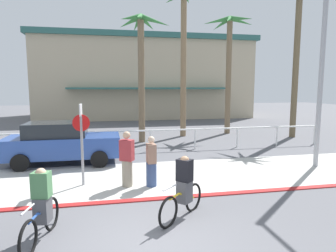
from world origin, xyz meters
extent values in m
plane|color=#5B5B60|center=(0.00, 10.00, 0.00)|extent=(80.00, 80.00, 0.00)
cube|color=beige|center=(0.00, 4.20, 0.01)|extent=(44.00, 4.00, 0.02)
cube|color=maroon|center=(0.00, 2.20, 0.01)|extent=(44.00, 0.24, 0.03)
cube|color=#BCAD8E|center=(2.96, 26.94, 3.81)|extent=(21.06, 9.87, 7.63)
cube|color=#2D605B|center=(2.96, 26.94, 7.88)|extent=(21.66, 10.47, 0.50)
cube|color=#2D605B|center=(2.96, 21.50, 3.00)|extent=(14.74, 1.20, 0.16)
cylinder|color=white|center=(0.00, 8.50, 1.00)|extent=(20.24, 0.08, 0.08)
cylinder|color=white|center=(-3.37, 8.50, 0.50)|extent=(0.08, 0.08, 1.00)
cylinder|color=white|center=(-1.12, 8.50, 0.50)|extent=(0.08, 0.08, 1.00)
cylinder|color=white|center=(1.12, 8.50, 0.50)|extent=(0.08, 0.08, 1.00)
cylinder|color=white|center=(3.37, 8.50, 0.50)|extent=(0.08, 0.08, 1.00)
cylinder|color=white|center=(5.62, 8.50, 0.50)|extent=(0.08, 0.08, 1.00)
cylinder|color=white|center=(7.87, 8.50, 0.50)|extent=(0.08, 0.08, 1.00)
cylinder|color=white|center=(10.12, 8.50, 0.50)|extent=(0.08, 0.08, 1.00)
cylinder|color=gray|center=(-1.66, 3.80, 1.10)|extent=(0.08, 0.08, 2.20)
cube|color=white|center=(-1.66, 3.80, 2.38)|extent=(0.04, 0.56, 0.36)
cylinder|color=red|center=(-1.66, 3.80, 1.98)|extent=(0.52, 0.03, 0.52)
cylinder|color=#9EA0A5|center=(7.04, 4.38, 3.75)|extent=(0.18, 0.18, 7.50)
cylinder|color=#756047|center=(0.99, 11.00, 3.43)|extent=(0.36, 0.36, 6.86)
cone|color=#387F3D|center=(1.78, 11.00, 6.65)|extent=(1.67, 0.32, 0.73)
cone|color=#387F3D|center=(1.42, 11.55, 6.62)|extent=(1.19, 1.38, 0.77)
cone|color=#387F3D|center=(0.85, 11.60, 6.59)|extent=(0.62, 1.41, 0.84)
cone|color=#387F3D|center=(0.43, 11.27, 6.60)|extent=(1.36, 0.88, 0.81)
cone|color=#387F3D|center=(0.43, 10.73, 6.71)|extent=(1.32, 0.86, 0.61)
cone|color=#387F3D|center=(0.82, 10.26, 6.67)|extent=(0.67, 1.62, 0.68)
cone|color=#387F3D|center=(1.38, 10.50, 6.65)|extent=(1.10, 1.27, 0.73)
cylinder|color=#846B4C|center=(3.77, 12.53, 4.36)|extent=(0.36, 0.36, 8.72)
cylinder|color=#756047|center=(6.97, 13.06, 3.74)|extent=(0.36, 0.36, 7.49)
cone|color=#387F3D|center=(7.75, 13.06, 7.31)|extent=(1.63, 0.32, 0.67)
cone|color=#387F3D|center=(7.39, 13.78, 7.32)|extent=(1.14, 1.66, 0.64)
cone|color=#387F3D|center=(6.62, 13.66, 7.21)|extent=(1.03, 1.46, 0.85)
cone|color=#387F3D|center=(6.08, 13.06, 7.27)|extent=(1.85, 0.32, 0.75)
cone|color=#387F3D|center=(6.64, 12.48, 7.26)|extent=(0.99, 1.40, 0.76)
cone|color=#387F3D|center=(7.40, 12.32, 7.33)|extent=(1.16, 1.69, 0.63)
cylinder|color=brown|center=(10.37, 10.84, 4.58)|extent=(0.36, 0.36, 9.15)
cube|color=#284793|center=(-2.63, 6.74, 0.73)|extent=(4.40, 1.80, 0.80)
cube|color=#1E2328|center=(-2.88, 6.74, 1.41)|extent=(2.29, 1.58, 0.56)
cylinder|color=black|center=(-1.22, 7.64, 0.33)|extent=(0.66, 0.22, 0.66)
cylinder|color=black|center=(-1.22, 5.84, 0.33)|extent=(0.66, 0.22, 0.66)
cylinder|color=black|center=(-4.04, 7.64, 0.33)|extent=(0.66, 0.22, 0.66)
cylinder|color=black|center=(-4.04, 5.84, 0.33)|extent=(0.66, 0.22, 0.66)
torus|color=black|center=(-2.30, -0.11, 0.33)|extent=(0.20, 0.72, 0.72)
torus|color=black|center=(-2.09, 0.97, 0.33)|extent=(0.20, 0.72, 0.72)
cylinder|color=#2851A8|center=(-2.15, 0.64, 0.48)|extent=(0.18, 0.69, 0.35)
cylinder|color=#2851A8|center=(-2.25, 0.12, 0.62)|extent=(0.12, 0.39, 0.07)
cylinder|color=#2851A8|center=(-2.17, 0.54, 0.55)|extent=(0.05, 0.05, 0.44)
cylinder|color=silver|center=(-2.29, -0.06, 0.88)|extent=(0.13, 0.50, 0.04)
cube|color=#4C4C51|center=(-2.17, 0.54, 0.61)|extent=(0.34, 0.37, 0.52)
cube|color=#4C7F51|center=(-2.17, 0.54, 1.13)|extent=(0.38, 0.32, 0.52)
sphere|color=#D6A884|center=(-2.17, 0.54, 1.36)|extent=(0.22, 0.22, 0.22)
torus|color=black|center=(0.41, 0.54, 0.33)|extent=(0.56, 0.54, 0.72)
torus|color=black|center=(1.20, 1.30, 0.33)|extent=(0.56, 0.54, 0.72)
cylinder|color=gold|center=(0.96, 1.07, 0.48)|extent=(0.53, 0.52, 0.35)
cylinder|color=gold|center=(0.59, 0.71, 0.62)|extent=(0.31, 0.30, 0.07)
cylinder|color=gold|center=(0.90, 1.00, 0.55)|extent=(0.05, 0.05, 0.44)
cylinder|color=silver|center=(0.45, 0.57, 0.88)|extent=(0.39, 0.37, 0.04)
cube|color=#4C4C51|center=(0.90, 1.00, 0.61)|extent=(0.42, 0.42, 0.52)
cube|color=black|center=(0.90, 1.00, 1.13)|extent=(0.42, 0.43, 0.52)
sphere|color=#9E7556|center=(0.90, 1.00, 1.36)|extent=(0.22, 0.22, 0.22)
cylinder|color=#384C7A|center=(0.43, 3.28, 0.38)|extent=(0.33, 0.33, 0.76)
cube|color=#93705B|center=(0.43, 3.28, 1.05)|extent=(0.28, 0.41, 0.59)
sphere|color=beige|center=(0.43, 3.28, 1.48)|extent=(0.21, 0.21, 0.21)
cylinder|color=gray|center=(-0.31, 3.41, 0.42)|extent=(0.43, 0.43, 0.83)
cube|color=#A33338|center=(-0.31, 3.41, 1.16)|extent=(0.48, 0.42, 0.64)
sphere|color=#D6A884|center=(-0.31, 3.41, 1.62)|extent=(0.23, 0.23, 0.23)
camera|label=1|loc=(-0.81, -5.54, 3.05)|focal=31.66mm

